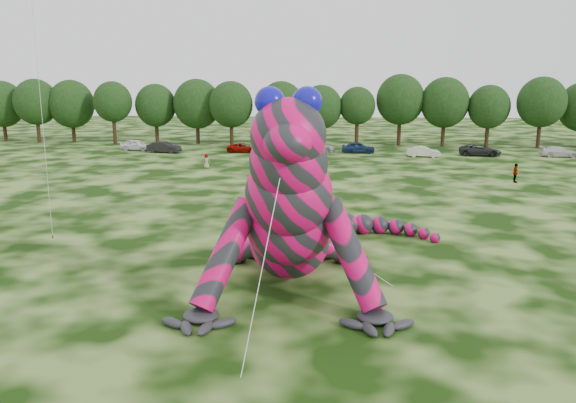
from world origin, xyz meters
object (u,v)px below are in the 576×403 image
at_px(tree_11, 444,112).
at_px(tree_13, 541,113).
at_px(car_2, 244,148).
at_px(car_4, 358,147).
at_px(tree_5, 197,112).
at_px(spectator_3, 515,173).
at_px(tree_0, 3,111).
at_px(tree_7, 281,114).
at_px(car_7, 559,152).
at_px(car_0, 136,145).
at_px(car_6, 480,150).
at_px(tree_6, 231,113).
at_px(tree_12, 488,116).
at_px(tree_1, 37,111).
at_px(tree_8, 321,116).
at_px(car_3, 316,146).
at_px(spectator_0, 259,183).
at_px(tree_9, 357,117).
at_px(tree_10, 400,110).
at_px(inflatable_gecko, 290,181).
at_px(spectator_4, 206,161).
at_px(tree_4, 156,114).
at_px(car_5, 424,152).
at_px(spectator_1, 284,178).
at_px(tree_2, 72,111).
at_px(car_1, 164,147).
at_px(tree_3, 113,113).

xyz_separation_m(tree_11, tree_13, (13.35, -1.07, 0.03)).
bearing_deg(car_2, car_4, -80.21).
relative_size(tree_5, spectator_3, 5.28).
xyz_separation_m(tree_0, tree_7, (44.48, -2.43, -0.02)).
bearing_deg(car_7, car_0, 90.22).
xyz_separation_m(tree_7, car_6, (26.75, -8.89, -4.00)).
relative_size(tree_6, tree_12, 1.06).
bearing_deg(tree_1, tree_8, -1.38).
bearing_deg(tree_6, car_3, -27.65).
xyz_separation_m(spectator_3, spectator_0, (-24.09, -6.83, -0.08)).
height_order(tree_9, tree_10, tree_10).
height_order(tree_6, car_0, tree_6).
distance_m(inflatable_gecko, spectator_4, 35.73).
xyz_separation_m(car_3, car_6, (21.41, -2.06, -0.02)).
relative_size(tree_8, tree_9, 1.03).
height_order(tree_4, tree_10, tree_10).
bearing_deg(car_5, tree_1, 82.55).
bearing_deg(tree_13, spectator_3, -112.64).
bearing_deg(inflatable_gecko, spectator_1, 91.99).
bearing_deg(inflatable_gecko, car_2, 98.20).
relative_size(tree_2, spectator_0, 5.72).
xyz_separation_m(tree_13, car_7, (-0.63, -9.50, -4.39)).
distance_m(tree_0, car_6, 72.24).
xyz_separation_m(tree_12, car_2, (-34.46, -9.13, -3.85)).
relative_size(tree_13, car_1, 2.20).
bearing_deg(tree_11, tree_5, 179.63).
relative_size(tree_10, car_7, 2.28).
relative_size(tree_0, spectator_3, 5.12).
bearing_deg(tree_0, car_0, -20.99).
bearing_deg(tree_8, tree_1, 178.62).
xyz_separation_m(tree_11, car_7, (12.71, -10.57, -4.37)).
bearing_deg(spectator_0, tree_8, -37.77).
relative_size(tree_0, car_1, 2.07).
height_order(tree_2, tree_10, tree_10).
bearing_deg(car_2, tree_8, -43.74).
bearing_deg(spectator_0, tree_4, -0.82).
relative_size(car_0, car_2, 0.97).
bearing_deg(car_2, tree_3, 75.25).
bearing_deg(tree_2, tree_12, -0.93).
bearing_deg(tree_10, tree_0, 179.39).
height_order(tree_6, spectator_1, tree_6).
height_order(tree_7, car_5, tree_7).
height_order(car_6, spectator_1, spectator_1).
bearing_deg(car_7, car_5, 97.28).
relative_size(tree_7, tree_13, 0.94).
bearing_deg(tree_11, car_7, -39.73).
distance_m(tree_0, car_4, 56.58).
height_order(tree_6, tree_7, tree_6).
relative_size(tree_13, car_0, 2.28).
bearing_deg(tree_13, car_2, -168.42).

